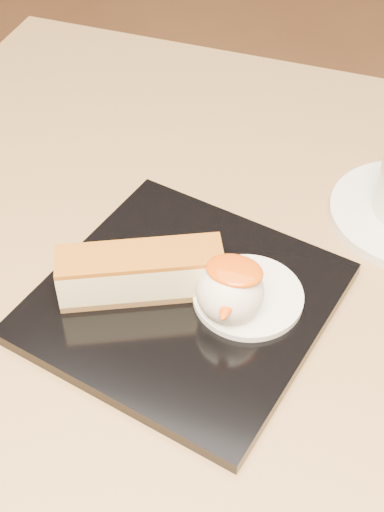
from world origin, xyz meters
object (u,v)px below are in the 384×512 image
at_px(ice_cream_scoop, 230,292).
at_px(dessert_plate, 184,301).
at_px(table, 222,412).
at_px(cheesecake, 141,273).

bearing_deg(ice_cream_scoop, dessert_plate, 172.87).
distance_m(table, dessert_plate, 0.17).
bearing_deg(ice_cream_scoop, cheesecake, -180.00).
bearing_deg(table, dessert_plate, -167.54).
xyz_separation_m(dessert_plate, cheesecake, (-0.04, -0.01, 0.03)).
distance_m(dessert_plate, cheesecake, 0.04).
bearing_deg(cheesecake, ice_cream_scoop, -25.79).
height_order(table, ice_cream_scoop, ice_cream_scoop).
distance_m(table, ice_cream_scoop, 0.19).
relative_size(table, cheesecake, 5.96).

